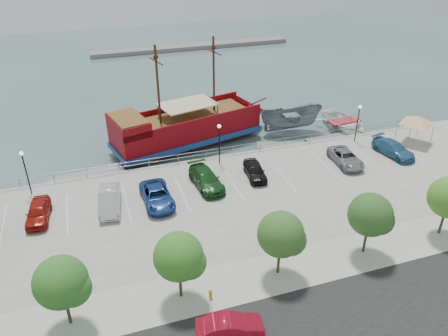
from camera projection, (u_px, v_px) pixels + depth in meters
name	position (u px, v px, depth m)	size (l,w,h in m)	color
ground	(241.00, 205.00, 39.84)	(160.00, 160.00, 0.00)	#3D5451
street	(335.00, 335.00, 26.17)	(100.00, 8.00, 0.04)	black
sidewalk	(290.00, 269.00, 31.10)	(100.00, 4.00, 0.05)	#B1AE99
seawall_railing	(216.00, 153.00, 45.51)	(50.00, 0.06, 1.00)	gray
far_shore	(193.00, 47.00, 87.69)	(40.00, 3.00, 0.80)	slate
pirate_ship	(198.00, 125.00, 50.23)	(20.04, 9.69, 12.41)	maroon
patrol_boat	(291.00, 121.00, 52.81)	(2.88, 7.65, 2.96)	slate
speedboat	(344.00, 124.00, 53.81)	(5.26, 7.36, 1.53)	white
dock_west	(87.00, 177.00, 43.71)	(7.43, 2.12, 0.42)	gray
dock_mid	(284.00, 146.00, 49.71)	(6.24, 1.78, 0.36)	gray
dock_east	(332.00, 139.00, 51.41)	(6.37, 1.82, 0.36)	slate
canopy_tent	(418.00, 116.00, 47.47)	(4.97, 4.97, 3.55)	slate
street_sedan	(230.00, 327.00, 25.90)	(1.42, 4.07, 1.34)	#B21025
fire_hydrant	(211.00, 294.00, 28.56)	(0.25, 0.25, 0.71)	#E19F07
lamp_post_left	(24.00, 165.00, 38.30)	(0.36, 0.36, 4.28)	black
lamp_post_mid	(219.00, 137.00, 43.24)	(0.36, 0.36, 4.28)	black
lamp_post_right	(358.00, 117.00, 47.64)	(0.36, 0.36, 4.28)	black
tree_b	(64.00, 284.00, 25.33)	(3.30, 3.20, 5.00)	#473321
tree_c	(181.00, 258.00, 27.26)	(3.30, 3.20, 5.00)	#473321
tree_d	(283.00, 236.00, 29.18)	(3.30, 3.20, 5.00)	#473321
tree_e	(372.00, 216.00, 31.11)	(3.30, 3.20, 5.00)	#473321
parked_car_a	(38.00, 212.00, 35.94)	(1.74, 4.31, 1.47)	maroon
parked_car_b	(110.00, 200.00, 37.36)	(1.70, 4.89, 1.61)	silver
parked_car_c	(157.00, 196.00, 38.03)	(2.41, 5.23, 1.45)	navy
parked_car_d	(206.00, 179.00, 40.42)	(2.15, 5.28, 1.53)	#1A481E
parked_car_e	(255.00, 170.00, 41.93)	(1.67, 4.15, 1.41)	black
parked_car_g	(346.00, 158.00, 44.20)	(2.24, 4.86, 1.35)	gray
parked_car_h	(393.00, 149.00, 45.87)	(2.04, 5.01, 1.45)	#2D638C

